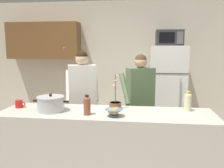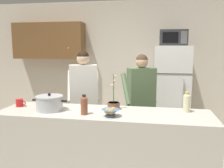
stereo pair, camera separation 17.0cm
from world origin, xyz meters
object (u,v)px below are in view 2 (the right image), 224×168
(person_near_pot, at_px, (84,91))
(bottle_near_edge, at_px, (84,105))
(bread_bowl, at_px, (111,112))
(microwave, at_px, (173,38))
(refrigerator, at_px, (171,92))
(person_by_sink, at_px, (141,94))
(cooking_pot, at_px, (50,103))
(coffee_mug, at_px, (20,103))
(potted_orchid, at_px, (114,104))
(bottle_mid_counter, at_px, (187,102))

(person_near_pot, xyz_separation_m, bottle_near_edge, (0.29, -0.93, 0.02))
(bottle_near_edge, bearing_deg, bread_bowl, -4.78)
(microwave, bearing_deg, refrigerator, 90.07)
(person_by_sink, distance_m, bottle_near_edge, 1.17)
(refrigerator, distance_m, cooking_pot, 2.45)
(person_by_sink, distance_m, cooking_pot, 1.39)
(refrigerator, relative_size, cooking_pot, 3.92)
(coffee_mug, bearing_deg, cooking_pot, -13.68)
(person_by_sink, relative_size, potted_orchid, 3.67)
(microwave, height_order, bread_bowl, microwave)
(bottle_mid_counter, height_order, potted_orchid, potted_orchid)
(bottle_near_edge, distance_m, potted_orchid, 0.41)
(microwave, xyz_separation_m, person_near_pot, (-1.37, -1.04, -0.83))
(cooking_pot, height_order, coffee_mug, cooking_pot)
(bottle_mid_counter, relative_size, potted_orchid, 0.56)
(microwave, height_order, person_by_sink, microwave)
(cooking_pot, bearing_deg, bottle_near_edge, -12.26)
(bottle_near_edge, relative_size, potted_orchid, 0.53)
(person_by_sink, xyz_separation_m, bottle_mid_counter, (0.57, -0.70, 0.06))
(person_by_sink, relative_size, coffee_mug, 12.02)
(coffee_mug, distance_m, bottle_mid_counter, 2.07)
(bread_bowl, bearing_deg, bottle_mid_counter, 22.13)
(bottle_near_edge, bearing_deg, coffee_mug, 167.03)
(bottle_near_edge, height_order, potted_orchid, potted_orchid)
(refrigerator, xyz_separation_m, potted_orchid, (-0.79, -1.70, 0.13))
(cooking_pot, bearing_deg, bread_bowl, -9.31)
(coffee_mug, height_order, bread_bowl, bread_bowl)
(bottle_near_edge, bearing_deg, cooking_pot, 167.74)
(coffee_mug, relative_size, bottle_mid_counter, 0.55)
(bread_bowl, bearing_deg, potted_orchid, 93.83)
(person_by_sink, bearing_deg, microwave, 62.06)
(potted_orchid, bearing_deg, person_by_sink, 68.30)
(microwave, distance_m, coffee_mug, 2.80)
(person_by_sink, distance_m, coffee_mug, 1.70)
(bread_bowl, height_order, bottle_mid_counter, bottle_mid_counter)
(bottle_mid_counter, xyz_separation_m, potted_orchid, (-0.86, -0.03, -0.05))
(microwave, bearing_deg, potted_orchid, -115.31)
(coffee_mug, bearing_deg, bottle_near_edge, -12.97)
(bottle_near_edge, bearing_deg, microwave, 61.26)
(coffee_mug, height_order, bottle_near_edge, bottle_near_edge)
(bottle_near_edge, bearing_deg, person_near_pot, 107.18)
(microwave, relative_size, coffee_mug, 3.66)
(cooking_pot, bearing_deg, person_near_pot, 78.33)
(refrigerator, bearing_deg, person_by_sink, -117.40)
(coffee_mug, bearing_deg, refrigerator, 41.66)
(refrigerator, bearing_deg, bread_bowl, -110.97)
(bread_bowl, xyz_separation_m, potted_orchid, (-0.02, 0.32, 0.01))
(person_by_sink, xyz_separation_m, cooking_pot, (-1.04, -0.92, 0.04))
(coffee_mug, distance_m, bread_bowl, 1.25)
(coffee_mug, bearing_deg, potted_orchid, 3.71)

